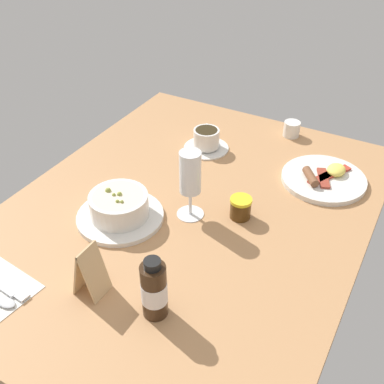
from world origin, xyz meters
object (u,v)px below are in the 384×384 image
at_px(wine_glass, 190,176).
at_px(breakfast_plate, 324,178).
at_px(coffee_cup, 206,140).
at_px(jam_jar, 241,208).
at_px(porridge_bowl, 119,208).
at_px(menu_card, 89,270).
at_px(sauce_bottle_brown, 154,290).
at_px(creamer_jug, 291,129).

xyz_separation_m(wine_glass, breakfast_plate, (-0.29, 0.24, -0.10)).
distance_m(wine_glass, breakfast_plate, 0.40).
relative_size(coffee_cup, jam_jar, 2.44).
distance_m(wine_glass, jam_jar, 0.15).
distance_m(porridge_bowl, coffee_cup, 0.39).
bearing_deg(menu_card, breakfast_plate, 153.61).
relative_size(wine_glass, sauce_bottle_brown, 1.27).
height_order(creamer_jug, jam_jar, jam_jar).
bearing_deg(coffee_cup, jam_jar, 42.02).
relative_size(coffee_cup, creamer_jug, 2.24).
xyz_separation_m(coffee_cup, creamer_jug, (-0.19, 0.19, -0.00)).
relative_size(porridge_bowl, jam_jar, 3.85).
height_order(creamer_jug, menu_card, menu_card).
distance_m(coffee_cup, menu_card, 0.60).
height_order(coffee_cup, menu_card, menu_card).
relative_size(creamer_jug, wine_glass, 0.34).
distance_m(coffee_cup, jam_jar, 0.33).
xyz_separation_m(porridge_bowl, wine_glass, (-0.10, 0.14, 0.08)).
distance_m(coffee_cup, sauce_bottle_brown, 0.62).
distance_m(porridge_bowl, creamer_jug, 0.62).
distance_m(porridge_bowl, jam_jar, 0.29).
xyz_separation_m(porridge_bowl, coffee_cup, (-0.39, 0.03, -0.01)).
xyz_separation_m(coffee_cup, breakfast_plate, (-0.00, 0.35, -0.02)).
relative_size(creamer_jug, menu_card, 0.51).
bearing_deg(sauce_bottle_brown, wine_glass, -163.60).
bearing_deg(breakfast_plate, coffee_cup, -89.44).
distance_m(sauce_bottle_brown, breakfast_plate, 0.61).
bearing_deg(sauce_bottle_brown, porridge_bowl, -131.31).
height_order(porridge_bowl, creamer_jug, porridge_bowl).
height_order(wine_glass, jam_jar, wine_glass).
xyz_separation_m(porridge_bowl, sauce_bottle_brown, (0.20, 0.23, 0.03)).
bearing_deg(porridge_bowl, sauce_bottle_brown, 48.69).
relative_size(sauce_bottle_brown, menu_card, 1.20).
relative_size(sauce_bottle_brown, breakfast_plate, 0.62).
bearing_deg(creamer_jug, breakfast_plate, 40.06).
distance_m(creamer_jug, menu_card, 0.81).
relative_size(coffee_cup, sauce_bottle_brown, 0.96).
bearing_deg(sauce_bottle_brown, menu_card, -84.33).
bearing_deg(jam_jar, menu_card, -24.67).
xyz_separation_m(sauce_bottle_brown, menu_card, (0.01, -0.14, -0.01)).
xyz_separation_m(creamer_jug, menu_card, (0.79, -0.14, 0.03)).
distance_m(porridge_bowl, breakfast_plate, 0.55).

